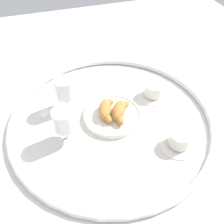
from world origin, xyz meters
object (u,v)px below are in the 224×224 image
at_px(sugar_packet, 45,113).
at_px(juice_glass_right, 65,89).
at_px(croissant_large, 106,109).
at_px(coffee_cup_near, 153,91).
at_px(coffee_cup_far, 179,140).
at_px(croissant_small, 120,111).
at_px(juice_glass_left, 64,121).
at_px(folded_napkin, 68,84).
at_px(pastry_plate, 112,115).

bearing_deg(sugar_packet, juice_glass_right, 132.43).
distance_m(croissant_large, coffee_cup_near, 0.24).
bearing_deg(coffee_cup_far, croissant_small, -139.54).
xyz_separation_m(coffee_cup_far, juice_glass_left, (-0.15, -0.37, 0.07)).
relative_size(juice_glass_left, juice_glass_right, 1.00).
distance_m(coffee_cup_far, sugar_packet, 0.53).
height_order(juice_glass_left, folded_napkin, juice_glass_left).
relative_size(croissant_small, coffee_cup_near, 0.89).
distance_m(coffee_cup_far, juice_glass_left, 0.40).
height_order(croissant_small, sugar_packet, croissant_small).
relative_size(sugar_packet, folded_napkin, 0.45).
bearing_deg(pastry_plate, coffee_cup_near, 108.52).
bearing_deg(folded_napkin, sugar_packet, -39.18).
distance_m(croissant_small, folded_napkin, 0.31).
relative_size(coffee_cup_far, sugar_packet, 2.72).
bearing_deg(croissant_large, folded_napkin, -156.73).
xyz_separation_m(coffee_cup_far, sugar_packet, (-0.30, -0.44, -0.02)).
bearing_deg(juice_glass_right, croissant_small, 55.36).
height_order(pastry_plate, folded_napkin, pastry_plate).
bearing_deg(coffee_cup_near, juice_glass_left, -72.97).
relative_size(coffee_cup_near, juice_glass_right, 0.97).
xyz_separation_m(juice_glass_left, folded_napkin, (-0.31, 0.06, -0.09)).
xyz_separation_m(croissant_small, coffee_cup_far, (0.18, 0.16, -0.02)).
xyz_separation_m(croissant_large, croissant_small, (0.03, 0.05, 0.00)).
height_order(croissant_small, coffee_cup_near, croissant_small).
distance_m(pastry_plate, coffee_cup_near, 0.22).
bearing_deg(coffee_cup_far, pastry_plate, -137.10).
distance_m(pastry_plate, coffee_cup_far, 0.27).
bearing_deg(pastry_plate, juice_glass_right, -125.78).
height_order(coffee_cup_far, folded_napkin, coffee_cup_far).
distance_m(croissant_large, sugar_packet, 0.25).
bearing_deg(juice_glass_right, juice_glass_left, -10.50).
xyz_separation_m(croissant_small, juice_glass_right, (-0.13, -0.18, 0.05)).
bearing_deg(croissant_large, juice_glass_right, -126.93).
bearing_deg(juice_glass_left, folded_napkin, 169.08).
relative_size(pastry_plate, folded_napkin, 2.06).
distance_m(coffee_cup_near, juice_glass_left, 0.42).
xyz_separation_m(croissant_small, sugar_packet, (-0.12, -0.28, -0.04)).
bearing_deg(sugar_packet, folded_napkin, 177.51).
xyz_separation_m(pastry_plate, croissant_small, (0.01, 0.03, 0.03)).
bearing_deg(coffee_cup_near, croissant_small, -65.14).
bearing_deg(pastry_plate, coffee_cup_far, 42.90).
height_order(coffee_cup_far, juice_glass_right, juice_glass_right).
bearing_deg(folded_napkin, croissant_small, 29.67).
xyz_separation_m(sugar_packet, folded_napkin, (-0.15, 0.13, -0.00)).
height_order(croissant_small, folded_napkin, croissant_small).
relative_size(pastry_plate, croissant_small, 1.87).
relative_size(coffee_cup_near, sugar_packet, 2.72).
bearing_deg(juice_glass_right, sugar_packet, -84.26).
height_order(juice_glass_left, sugar_packet, juice_glass_left).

